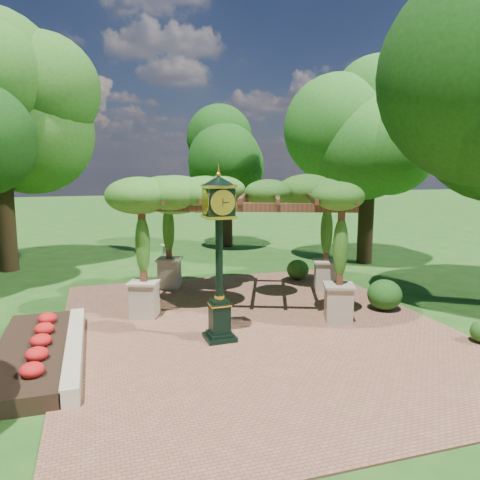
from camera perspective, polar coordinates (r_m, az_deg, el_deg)
name	(u,v)px	position (r m, az deg, el deg)	size (l,w,h in m)	color
ground	(270,342)	(11.92, 3.66, -12.35)	(120.00, 120.00, 0.00)	#1E4714
brick_plaza	(257,328)	(12.80, 2.03, -10.72)	(10.00, 12.00, 0.04)	brown
border_wall	(75,349)	(11.64, -19.52, -12.37)	(0.35, 5.00, 0.40)	#C6B793
flower_bed	(32,354)	(11.73, -24.01, -12.59)	(1.50, 5.00, 0.36)	red
pedestal_clock	(219,243)	(11.35, -2.57, -0.37)	(0.85, 0.85, 4.16)	black
pergola	(244,200)	(14.48, 0.47, 4.91)	(7.40, 6.01, 4.02)	tan
sundial	(166,257)	(20.69, -8.99, -2.01)	(0.55, 0.55, 0.93)	gray
shrub_mid	(385,295)	(14.83, 17.21, -6.39)	(1.02, 1.02, 0.92)	#1F5016
shrub_back	(298,270)	(18.02, 7.06, -3.59)	(0.84, 0.84, 0.76)	#295819
tree_north	(226,156)	(24.99, -1.67, 10.25)	(3.50, 3.50, 7.10)	black
tree_east_far	(370,132)	(21.52, 15.51, 12.60)	(4.62, 4.62, 8.43)	black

